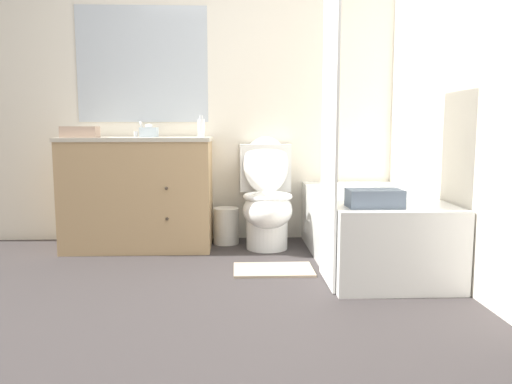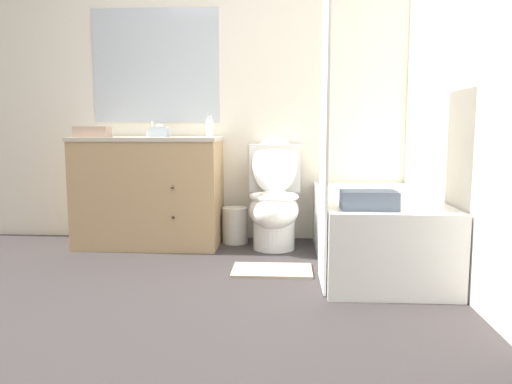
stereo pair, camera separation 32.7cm
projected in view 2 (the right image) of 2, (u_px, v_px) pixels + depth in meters
ground_plane at (220, 311)px, 2.58m from camera, size 14.00×14.00×0.00m
wall_back at (245, 90)px, 4.16m from camera, size 8.00×0.06×2.50m
wall_right at (444, 79)px, 3.20m from camera, size 0.05×2.73×2.50m
vanity_cabinet at (150, 190)px, 4.00m from camera, size 1.13×0.61×0.87m
sink_faucet at (155, 132)px, 4.12m from camera, size 0.14×0.12×0.12m
toilet at (274, 202)px, 3.90m from camera, size 0.41×0.67×0.87m
bathtub at (373, 229)px, 3.43m from camera, size 0.74×1.57×0.48m
shower_curtain at (325, 122)px, 2.88m from camera, size 0.01×0.44×1.93m
wastebasket at (235, 225)px, 4.08m from camera, size 0.21×0.21×0.29m
tissue_box at (160, 132)px, 3.97m from camera, size 0.13×0.13×0.10m
soap_dispenser at (210, 128)px, 3.86m from camera, size 0.05×0.05×0.17m
hand_towel_folded at (92, 132)px, 3.82m from camera, size 0.26×0.14×0.08m
bath_towel_folded at (369, 200)px, 2.81m from camera, size 0.31×0.19×0.10m
bath_mat at (272, 270)px, 3.28m from camera, size 0.52×0.32×0.02m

